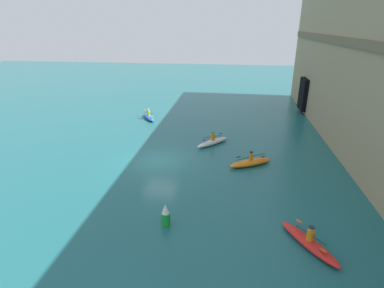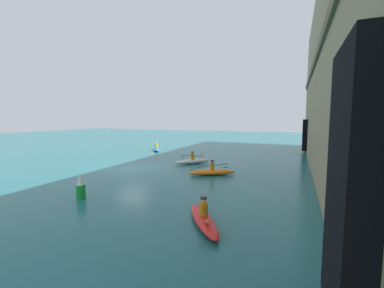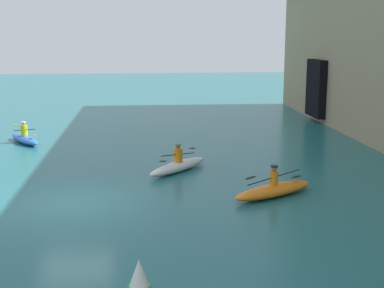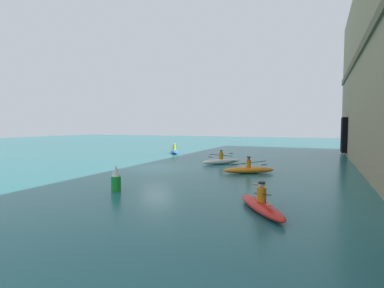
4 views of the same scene
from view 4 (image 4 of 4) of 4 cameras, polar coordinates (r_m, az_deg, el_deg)
name	(u,v)px [view 4 (image 4 of 4)]	position (r m, az deg, el deg)	size (l,w,h in m)	color
ground_plane	(156,168)	(22.70, -6.79, -4.51)	(120.00, 120.00, 0.00)	#1E6066
kayak_orange	(249,170)	(20.31, 10.72, -4.83)	(2.45, 3.43, 1.12)	orange
kayak_blue	(174,151)	(33.71, -3.39, -1.39)	(3.01, 2.27, 1.14)	blue
kayak_white	(221,161)	(24.73, 5.56, -3.23)	(3.06, 2.87, 1.16)	white
kayak_red	(261,206)	(11.61, 13.07, -11.35)	(3.37, 2.57, 1.12)	red
marker_buoy	(116,179)	(15.04, -14.28, -6.51)	(0.47, 0.47, 1.29)	green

